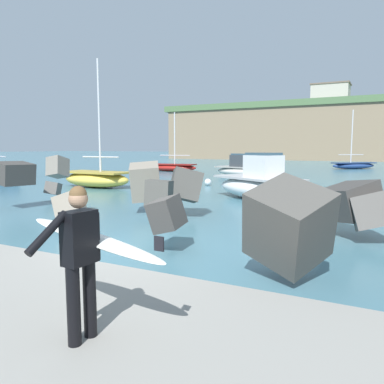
{
  "coord_description": "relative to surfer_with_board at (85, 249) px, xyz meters",
  "views": [
    {
      "loc": [
        5.09,
        -7.31,
        2.43
      ],
      "look_at": [
        1.04,
        0.5,
        1.4
      ],
      "focal_mm": 35.6,
      "sensor_mm": 36.0,
      "label": 1
    }
  ],
  "objects": [
    {
      "name": "boat_mid_centre",
      "position": [
        -12.89,
        14.78,
        -0.72
      ],
      "size": [
        4.81,
        2.19,
        7.65
      ],
      "color": "#EAC64C",
      "rests_on": "ground"
    },
    {
      "name": "boat_mid_right",
      "position": [
        -21.55,
        14.53,
        -0.75
      ],
      "size": [
        6.61,
        3.96,
        8.12
      ],
      "color": "navy",
      "rests_on": "ground"
    },
    {
      "name": "headland_bluff",
      "position": [
        0.38,
        88.86,
        4.46
      ],
      "size": [
        84.07,
        38.14,
        11.43
      ],
      "color": "#847056",
      "rests_on": "ground"
    },
    {
      "name": "ground_plane",
      "position": [
        -2.06,
        4.12,
        -1.28
      ],
      "size": [
        400.0,
        400.0,
        0.0
      ],
      "primitive_type": "plane",
      "color": "#42707F"
    },
    {
      "name": "surfer_with_board",
      "position": [
        0.0,
        0.0,
        0.0
      ],
      "size": [
        2.11,
        1.21,
        1.78
      ],
      "color": "black",
      "rests_on": "walkway_path"
    },
    {
      "name": "mooring_buoy_inner",
      "position": [
        -7.29,
        18.96,
        -1.06
      ],
      "size": [
        0.44,
        0.44,
        0.44
      ],
      "color": "silver",
      "rests_on": "ground"
    },
    {
      "name": "station_building_west",
      "position": [
        -11.16,
        89.68,
        12.42
      ],
      "size": [
        4.66,
        6.65,
        4.51
      ],
      "color": "#B2ADA3",
      "rests_on": "headland_bluff"
    },
    {
      "name": "boat_far_centre",
      "position": [
        -2.39,
        14.07,
        -0.56
      ],
      "size": [
        5.3,
        4.26,
        2.2
      ],
      "color": "white",
      "rests_on": "ground"
    },
    {
      "name": "station_building_central",
      "position": [
        -8.65,
        82.69,
        12.3
      ],
      "size": [
        7.68,
        5.59,
        4.27
      ],
      "color": "#B2ADA3",
      "rests_on": "headland_bluff"
    },
    {
      "name": "boat_near_left",
      "position": [
        -0.58,
        44.12,
        -0.84
      ],
      "size": [
        5.1,
        4.99,
        6.68
      ],
      "color": "navy",
      "rests_on": "ground"
    },
    {
      "name": "breakwater_jetty",
      "position": [
        1.3,
        6.07,
        -0.13
      ],
      "size": [
        29.07,
        8.18,
        2.84
      ],
      "color": "#4C4944",
      "rests_on": "ground"
    },
    {
      "name": "boat_near_right",
      "position": [
        -17.0,
        30.78,
        -0.84
      ],
      "size": [
        5.7,
        2.42,
        6.0
      ],
      "color": "maroon",
      "rests_on": "ground"
    },
    {
      "name": "boat_far_left",
      "position": [
        -7.59,
        26.97,
        -0.67
      ],
      "size": [
        6.44,
        3.81,
        1.94
      ],
      "color": "beige",
      "rests_on": "ground"
    }
  ]
}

